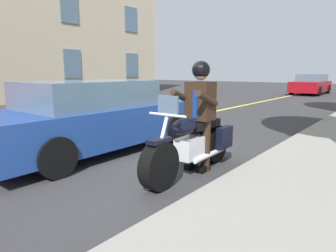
{
  "coord_description": "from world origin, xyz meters",
  "views": [
    {
      "loc": [
        3.88,
        3.84,
        1.57
      ],
      "look_at": [
        0.43,
        1.07,
        0.75
      ],
      "focal_mm": 31.35,
      "sensor_mm": 36.0,
      "label": 1
    }
  ],
  "objects_px": {
    "car_dark": "(311,84)",
    "rider_main": "(200,106)",
    "car_silver": "(95,116)",
    "motorcycle_main": "(193,145)"
  },
  "relations": [
    {
      "from": "rider_main",
      "to": "car_dark",
      "type": "distance_m",
      "value": 18.84
    },
    {
      "from": "motorcycle_main",
      "to": "car_dark",
      "type": "xyz_separation_m",
      "value": [
        -18.83,
        -2.72,
        0.24
      ]
    },
    {
      "from": "rider_main",
      "to": "car_dark",
      "type": "relative_size",
      "value": 0.38
    },
    {
      "from": "car_silver",
      "to": "car_dark",
      "type": "relative_size",
      "value": 1.0
    },
    {
      "from": "car_dark",
      "to": "rider_main",
      "type": "bearing_deg",
      "value": 8.27
    },
    {
      "from": "car_silver",
      "to": "motorcycle_main",
      "type": "bearing_deg",
      "value": 92.02
    },
    {
      "from": "motorcycle_main",
      "to": "car_silver",
      "type": "xyz_separation_m",
      "value": [
        0.08,
        -2.31,
        0.24
      ]
    },
    {
      "from": "rider_main",
      "to": "car_silver",
      "type": "bearing_deg",
      "value": -83.29
    },
    {
      "from": "rider_main",
      "to": "car_dark",
      "type": "height_order",
      "value": "rider_main"
    },
    {
      "from": "motorcycle_main",
      "to": "rider_main",
      "type": "bearing_deg",
      "value": -177.0
    }
  ]
}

